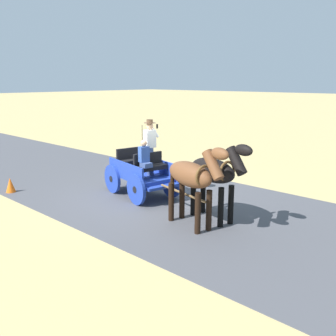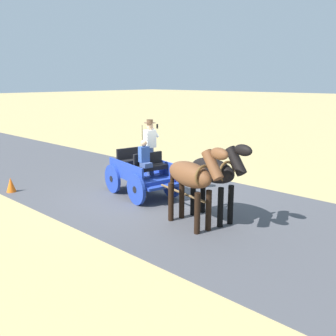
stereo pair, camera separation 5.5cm
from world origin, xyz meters
The scene contains 6 objects.
ground_plane centered at (0.00, 0.00, 0.00)m, with size 200.00×200.00×0.00m, color tan.
road_surface centered at (0.00, 0.00, 0.00)m, with size 6.54×160.00×0.01m, color #4C4C51.
horse_drawn_carriage centered at (0.14, -0.16, 0.82)m, with size 1.89×4.51×2.50m.
horse_near_side centered at (0.39, 2.88, 1.32)m, with size 0.85×2.15×2.21m.
horse_off_side centered at (1.14, 2.73, 1.32)m, with size 0.86×2.15×2.21m.
traffic_cone centered at (2.89, -3.71, 0.25)m, with size 0.32×0.32×0.50m, color orange.
Camera 2 is at (8.23, 8.44, 3.70)m, focal length 40.02 mm.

